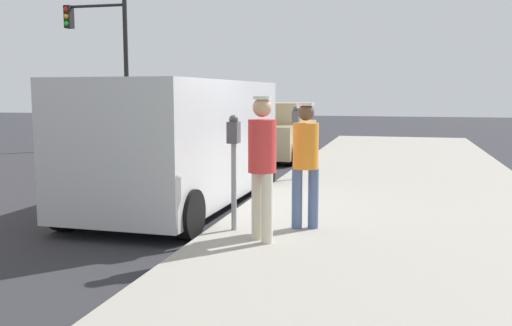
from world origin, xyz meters
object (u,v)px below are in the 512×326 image
pedestrian_in_orange (306,157)px  parked_van (182,140)px  parking_meter_far (296,130)px  traffic_light_corner (104,48)px  parked_sedan_ahead (275,133)px  pedestrian_in_red (262,158)px  parking_meter_near (234,152)px

pedestrian_in_orange → parked_van: 2.91m
parking_meter_far → parked_van: (-1.50, -2.56, -0.03)m
parked_van → traffic_light_corner: 11.94m
parked_sedan_ahead → parking_meter_far: bearing=-73.0°
pedestrian_in_red → parked_sedan_ahead: size_ratio=0.40×
parked_van → pedestrian_in_orange: bearing=-34.7°
parking_meter_near → pedestrian_in_orange: 0.95m
parking_meter_far → pedestrian_in_orange: pedestrian_in_orange is taller
pedestrian_in_orange → traffic_light_corner: bearing=129.0°
parking_meter_near → parked_van: bearing=127.2°
parking_meter_near → pedestrian_in_orange: bearing=19.6°
parking_meter_far → traffic_light_corner: traffic_light_corner is taller
parking_meter_near → pedestrian_in_orange: size_ratio=0.91×
traffic_light_corner → pedestrian_in_orange: bearing=-51.0°
pedestrian_in_orange → traffic_light_corner: (-9.11, 11.24, 2.41)m
parking_meter_near → parked_sedan_ahead: 9.66m
parking_meter_far → pedestrian_in_orange: bearing=-78.0°
parking_meter_far → parking_meter_near: bearing=-90.0°
pedestrian_in_orange → parked_sedan_ahead: bearing=104.7°
traffic_light_corner → pedestrian_in_red: bearing=-54.1°
pedestrian_in_orange → traffic_light_corner: size_ratio=0.32×
parked_van → traffic_light_corner: traffic_light_corner is taller
parked_sedan_ahead → traffic_light_corner: (-6.69, 2.03, 2.77)m
parking_meter_near → traffic_light_corner: 14.37m
parking_meter_near → parking_meter_far: 4.54m
parking_meter_far → parked_van: parked_van is taller
pedestrian_in_red → parked_van: size_ratio=0.34×
parking_meter_near → parked_sedan_ahead: bearing=99.1°
parked_van → traffic_light_corner: (-6.72, 9.58, 2.36)m
parked_sedan_ahead → traffic_light_corner: 7.52m
parking_meter_far → parked_van: size_ratio=0.29×
parking_meter_far → pedestrian_in_red: 5.02m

